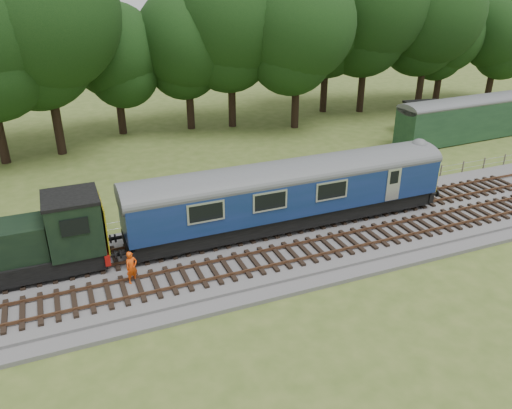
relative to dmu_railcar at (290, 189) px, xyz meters
name	(u,v)px	position (x,y,z in m)	size (l,w,h in m)	color
ground	(291,244)	(-0.51, -1.40, -2.61)	(120.00, 120.00, 0.00)	#445A21
ballast	(291,241)	(-0.51, -1.40, -2.43)	(70.00, 7.00, 0.35)	#4C4C4F
track_north	(280,226)	(-0.51, 0.00, -2.19)	(67.20, 2.40, 0.21)	black
track_south	(305,251)	(-0.51, -3.00, -2.19)	(67.20, 2.40, 0.21)	black
fence	(259,210)	(-0.51, 3.10, -2.61)	(64.00, 0.12, 1.00)	#6B6054
tree_line	(185,134)	(-0.51, 20.60, -2.61)	(70.00, 8.00, 18.00)	black
dmu_railcar	(290,189)	(0.00, 0.00, 0.00)	(18.05, 2.86, 3.88)	black
shunter_loco	(13,247)	(-13.93, 0.00, -0.63)	(8.91, 2.60, 3.38)	black
worker	(132,267)	(-9.11, -2.39, -1.47)	(0.57, 0.38, 1.58)	#EE4A0C
parked_coach	(470,116)	(22.09, 9.62, -0.54)	(14.47, 3.12, 3.67)	#183620
shed	(426,118)	(19.76, 12.36, -1.22)	(3.89, 3.89, 2.74)	#183620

